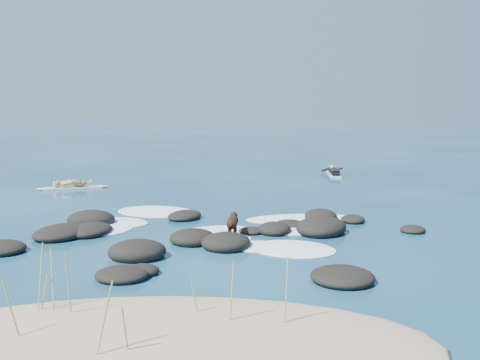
{
  "coord_description": "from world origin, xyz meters",
  "views": [
    {
      "loc": [
        1.36,
        -15.87,
        3.71
      ],
      "look_at": [
        1.23,
        4.0,
        0.9
      ],
      "focal_mm": 40.0,
      "sensor_mm": 36.0,
      "label": 1
    }
  ],
  "objects": [
    {
      "name": "sand_dune",
      "position": [
        0.0,
        -8.2,
        0.0
      ],
      "size": [
        9.0,
        4.4,
        0.6
      ],
      "primitive_type": "ellipsoid",
      "color": "#9E8966",
      "rests_on": "ground"
    },
    {
      "name": "reef_rocks",
      "position": [
        0.02,
        -1.37,
        0.12
      ],
      "size": [
        12.48,
        7.8,
        0.61
      ],
      "color": "black",
      "rests_on": "ground"
    },
    {
      "name": "dog",
      "position": [
        1.06,
        -1.37,
        0.48
      ],
      "size": [
        0.34,
        1.14,
        0.72
      ],
      "rotation": [
        0.0,
        0.0,
        1.5
      ],
      "color": "black",
      "rests_on": "ground"
    },
    {
      "name": "standing_surfer_rig",
      "position": [
        -6.23,
        7.5,
        0.69
      ],
      "size": [
        3.0,
        1.26,
        1.74
      ],
      "rotation": [
        0.0,
        0.0,
        0.3
      ],
      "color": "beige",
      "rests_on": "ground"
    },
    {
      "name": "ground",
      "position": [
        0.0,
        0.0,
        0.0
      ],
      "size": [
        160.0,
        160.0,
        0.0
      ],
      "primitive_type": "plane",
      "color": "#0A2642",
      "rests_on": "ground"
    },
    {
      "name": "dune_grass",
      "position": [
        -0.68,
        -7.73,
        0.66
      ],
      "size": [
        4.3,
        2.04,
        1.23
      ],
      "color": "olive",
      "rests_on": "ground"
    },
    {
      "name": "paddling_surfer_rig",
      "position": [
        6.15,
        12.19,
        0.15
      ],
      "size": [
        1.17,
        2.6,
        0.45
      ],
      "rotation": [
        0.0,
        0.0,
        1.52
      ],
      "color": "white",
      "rests_on": "ground"
    },
    {
      "name": "breaking_foam",
      "position": [
        0.84,
        0.22,
        0.01
      ],
      "size": [
        9.4,
        7.45,
        0.12
      ],
      "color": "white",
      "rests_on": "ground"
    }
  ]
}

